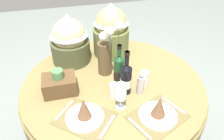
# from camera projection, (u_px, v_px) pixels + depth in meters

# --- Properties ---
(dining_table) EXTENTS (1.39, 1.39, 0.77)m
(dining_table) POSITION_uv_depth(u_px,v_px,m) (113.00, 95.00, 1.71)
(dining_table) COLOR olive
(dining_table) RESTS_ON ground
(place_setting_left) EXTENTS (0.43, 0.42, 0.16)m
(place_setting_left) POSITION_uv_depth(u_px,v_px,m) (84.00, 113.00, 1.30)
(place_setting_left) COLOR brown
(place_setting_left) RESTS_ON dining_table
(place_setting_right) EXTENTS (0.42, 0.37, 0.16)m
(place_setting_right) POSITION_uv_depth(u_px,v_px,m) (158.00, 111.00, 1.31)
(place_setting_right) COLOR brown
(place_setting_right) RESTS_ON dining_table
(flower_vase) EXTENTS (0.18, 0.20, 0.45)m
(flower_vase) POSITION_uv_depth(u_px,v_px,m) (106.00, 52.00, 1.59)
(flower_vase) COLOR brown
(flower_vase) RESTS_ON dining_table
(wine_bottle_left) EXTENTS (0.08, 0.08, 0.33)m
(wine_bottle_left) POSITION_uv_depth(u_px,v_px,m) (126.00, 78.00, 1.46)
(wine_bottle_left) COLOR black
(wine_bottle_left) RESTS_ON dining_table
(wine_bottle_centre) EXTENTS (0.08, 0.08, 0.33)m
(wine_bottle_centre) POSITION_uv_depth(u_px,v_px,m) (119.00, 70.00, 1.53)
(wine_bottle_centre) COLOR #194223
(wine_bottle_centre) RESTS_ON dining_table
(wine_glass_left) EXTENTS (0.07, 0.07, 0.19)m
(wine_glass_left) POSITION_uv_depth(u_px,v_px,m) (121.00, 92.00, 1.33)
(wine_glass_left) COLOR silver
(wine_glass_left) RESTS_ON dining_table
(tumbler_near_left) EXTENTS (0.06, 0.06, 0.12)m
(tumbler_near_left) POSITION_uv_depth(u_px,v_px,m) (144.00, 78.00, 1.56)
(tumbler_near_left) COLOR silver
(tumbler_near_left) RESTS_ON dining_table
(tumbler_near_right) EXTENTS (0.06, 0.06, 0.11)m
(tumbler_near_right) POSITION_uv_depth(u_px,v_px,m) (114.00, 91.00, 1.45)
(tumbler_near_right) COLOR silver
(tumbler_near_right) RESTS_ON dining_table
(pepper_mill) EXTENTS (0.05, 0.05, 0.18)m
(pepper_mill) POSITION_uv_depth(u_px,v_px,m) (141.00, 84.00, 1.47)
(pepper_mill) COLOR #B7B2AD
(pepper_mill) RESTS_ON dining_table
(gift_tub_back_left) EXTENTS (0.32, 0.32, 0.42)m
(gift_tub_back_left) POSITION_uv_depth(u_px,v_px,m) (69.00, 38.00, 1.74)
(gift_tub_back_left) COLOR #474C2D
(gift_tub_back_left) RESTS_ON dining_table
(gift_tub_back_centre) EXTENTS (0.31, 0.31, 0.46)m
(gift_tub_back_centre) POSITION_uv_depth(u_px,v_px,m) (111.00, 28.00, 1.82)
(gift_tub_back_centre) COLOR olive
(gift_tub_back_centre) RESTS_ON dining_table
(woven_basket_side_left) EXTENTS (0.23, 0.17, 0.18)m
(woven_basket_side_left) POSITION_uv_depth(u_px,v_px,m) (60.00, 84.00, 1.49)
(woven_basket_side_left) COLOR brown
(woven_basket_side_left) RESTS_ON dining_table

